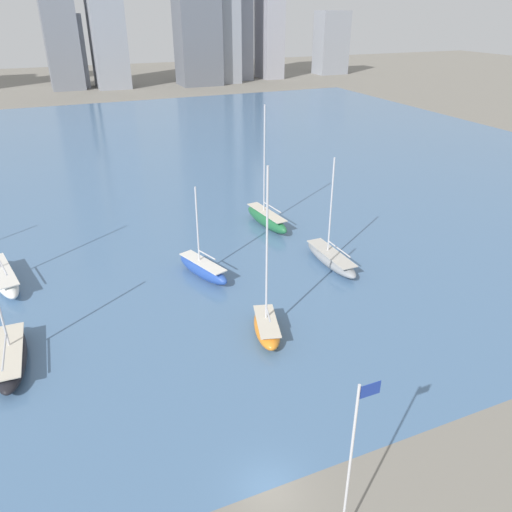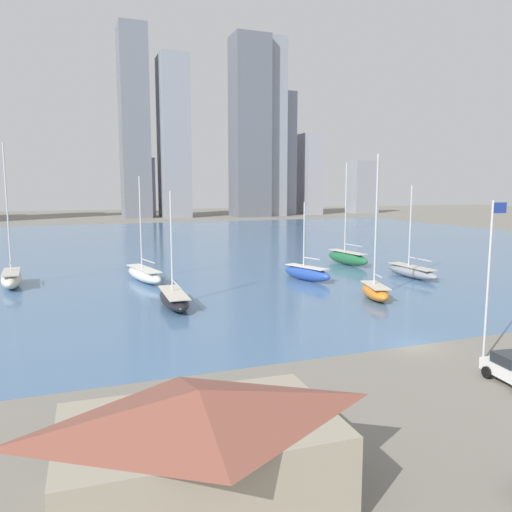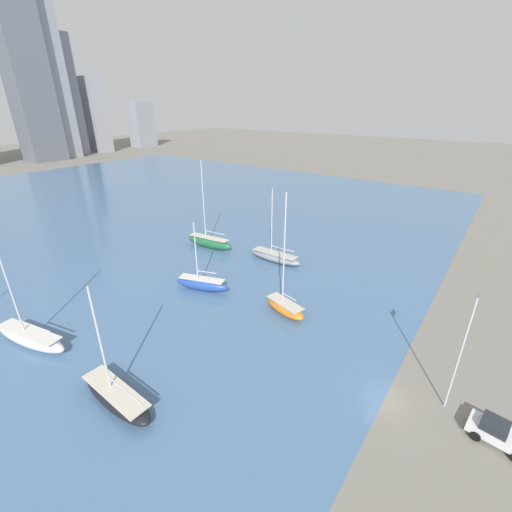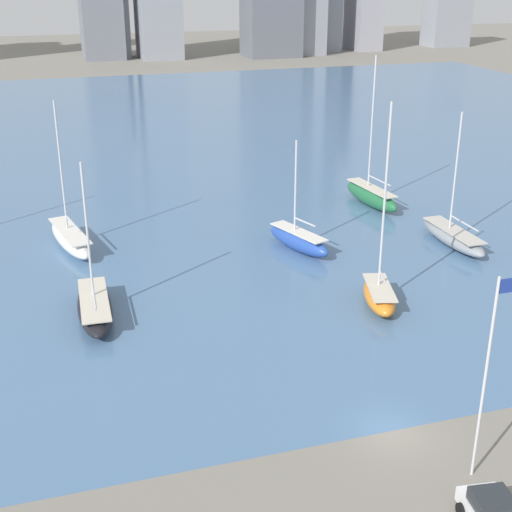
{
  "view_description": "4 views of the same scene",
  "coord_description": "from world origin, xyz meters",
  "px_view_note": "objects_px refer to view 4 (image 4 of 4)",
  "views": [
    {
      "loc": [
        -8.66,
        -18.28,
        25.71
      ],
      "look_at": [
        7.59,
        19.84,
        4.9
      ],
      "focal_mm": 35.0,
      "sensor_mm": 36.0,
      "label": 1
    },
    {
      "loc": [
        -23.6,
        -29.26,
        11.58
      ],
      "look_at": [
        -7.29,
        13.85,
        5.3
      ],
      "focal_mm": 35.0,
      "sensor_mm": 36.0,
      "label": 2
    },
    {
      "loc": [
        -24.7,
        -4.01,
        23.85
      ],
      "look_at": [
        7.73,
        19.72,
        5.75
      ],
      "focal_mm": 24.0,
      "sensor_mm": 36.0,
      "label": 3
    },
    {
      "loc": [
        -16.54,
        -28.75,
        23.59
      ],
      "look_at": [
        -3.02,
        15.29,
        4.71
      ],
      "focal_mm": 50.0,
      "sensor_mm": 36.0,
      "label": 4
    }
  ],
  "objects_px": {
    "sailboat_black": "(95,307)",
    "sailboat_green": "(371,195)",
    "flag_pole": "(487,372)",
    "sailboat_orange": "(379,294)",
    "sailboat_blue": "(298,240)",
    "sailboat_gray": "(453,236)",
    "sailboat_white": "(70,238)"
  },
  "relations": [
    {
      "from": "sailboat_blue",
      "to": "sailboat_black",
      "type": "bearing_deg",
      "value": -176.0
    },
    {
      "from": "sailboat_gray",
      "to": "sailboat_blue",
      "type": "bearing_deg",
      "value": 167.5
    },
    {
      "from": "sailboat_white",
      "to": "sailboat_blue",
      "type": "bearing_deg",
      "value": -30.51
    },
    {
      "from": "flag_pole",
      "to": "sailboat_gray",
      "type": "xyz_separation_m",
      "value": [
        15.89,
        27.95,
        -5.04
      ]
    },
    {
      "from": "sailboat_gray",
      "to": "sailboat_white",
      "type": "bearing_deg",
      "value": 163.54
    },
    {
      "from": "sailboat_gray",
      "to": "sailboat_green",
      "type": "relative_size",
      "value": 0.78
    },
    {
      "from": "sailboat_blue",
      "to": "sailboat_green",
      "type": "height_order",
      "value": "sailboat_green"
    },
    {
      "from": "sailboat_blue",
      "to": "sailboat_orange",
      "type": "bearing_deg",
      "value": -100.29
    },
    {
      "from": "flag_pole",
      "to": "sailboat_white",
      "type": "distance_m",
      "value": 41.51
    },
    {
      "from": "sailboat_gray",
      "to": "sailboat_orange",
      "type": "height_order",
      "value": "sailboat_orange"
    },
    {
      "from": "sailboat_black",
      "to": "sailboat_green",
      "type": "bearing_deg",
      "value": 32.04
    },
    {
      "from": "sailboat_black",
      "to": "sailboat_green",
      "type": "distance_m",
      "value": 34.94
    },
    {
      "from": "sailboat_white",
      "to": "sailboat_green",
      "type": "height_order",
      "value": "sailboat_green"
    },
    {
      "from": "sailboat_orange",
      "to": "sailboat_green",
      "type": "relative_size",
      "value": 0.98
    },
    {
      "from": "sailboat_orange",
      "to": "sailboat_green",
      "type": "bearing_deg",
      "value": 81.73
    },
    {
      "from": "sailboat_black",
      "to": "sailboat_blue",
      "type": "bearing_deg",
      "value": 24.87
    },
    {
      "from": "sailboat_orange",
      "to": "sailboat_black",
      "type": "bearing_deg",
      "value": -176.33
    },
    {
      "from": "sailboat_black",
      "to": "sailboat_blue",
      "type": "xyz_separation_m",
      "value": [
        18.51,
        7.85,
        0.18
      ]
    },
    {
      "from": "sailboat_gray",
      "to": "sailboat_green",
      "type": "xyz_separation_m",
      "value": [
        -2.1,
        12.64,
        0.28
      ]
    },
    {
      "from": "sailboat_blue",
      "to": "sailboat_white",
      "type": "xyz_separation_m",
      "value": [
        -19.32,
        6.55,
        -0.04
      ]
    },
    {
      "from": "sailboat_black",
      "to": "sailboat_blue",
      "type": "distance_m",
      "value": 20.1
    },
    {
      "from": "flag_pole",
      "to": "sailboat_green",
      "type": "relative_size",
      "value": 0.7
    },
    {
      "from": "flag_pole",
      "to": "sailboat_blue",
      "type": "xyz_separation_m",
      "value": [
        2.08,
        30.89,
        -4.91
      ]
    },
    {
      "from": "flag_pole",
      "to": "sailboat_gray",
      "type": "height_order",
      "value": "sailboat_gray"
    },
    {
      "from": "sailboat_gray",
      "to": "sailboat_white",
      "type": "height_order",
      "value": "sailboat_white"
    },
    {
      "from": "sailboat_orange",
      "to": "sailboat_blue",
      "type": "bearing_deg",
      "value": 114.55
    },
    {
      "from": "sailboat_black",
      "to": "sailboat_green",
      "type": "height_order",
      "value": "sailboat_green"
    },
    {
      "from": "flag_pole",
      "to": "sailboat_orange",
      "type": "distance_m",
      "value": 19.68
    },
    {
      "from": "flag_pole",
      "to": "sailboat_blue",
      "type": "distance_m",
      "value": 31.35
    },
    {
      "from": "sailboat_gray",
      "to": "sailboat_black",
      "type": "distance_m",
      "value": 32.68
    },
    {
      "from": "flag_pole",
      "to": "sailboat_blue",
      "type": "height_order",
      "value": "flag_pole"
    },
    {
      "from": "sailboat_gray",
      "to": "flag_pole",
      "type": "bearing_deg",
      "value": -120.09
    }
  ]
}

